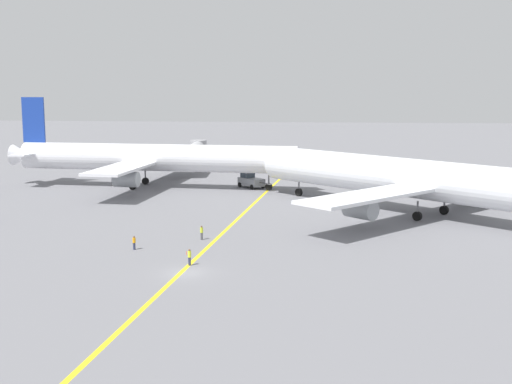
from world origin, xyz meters
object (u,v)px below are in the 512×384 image
(ground_crew_marshaller_foreground, at_px, (202,232))
(jet_bridge, at_px, (194,151))
(airliner_being_pushed, at_px, (412,179))
(ground_crew_wing_walker_right, at_px, (189,257))
(airliner_at_gate_left, at_px, (154,158))
(pushback_tug, at_px, (251,181))
(ground_crew_ramp_agent_by_cones, at_px, (134,243))

(ground_crew_marshaller_foreground, distance_m, jet_bridge, 67.69)
(airliner_being_pushed, distance_m, ground_crew_wing_walker_right, 40.94)
(airliner_at_gate_left, bearing_deg, ground_crew_marshaller_foreground, -67.76)
(airliner_at_gate_left, distance_m, ground_crew_marshaller_foreground, 44.84)
(jet_bridge, bearing_deg, pushback_tug, -56.22)
(jet_bridge, bearing_deg, ground_crew_ramp_agent_by_cones, -83.72)
(ground_crew_marshaller_foreground, height_order, jet_bridge, jet_bridge)
(airliner_at_gate_left, relative_size, ground_crew_wing_walker_right, 32.89)
(ground_crew_wing_walker_right, bearing_deg, airliner_at_gate_left, 108.65)
(ground_crew_ramp_agent_by_cones, height_order, ground_crew_marshaller_foreground, ground_crew_marshaller_foreground)
(airliner_being_pushed, xyz_separation_m, ground_crew_wing_walker_right, (-26.16, -31.20, -4.30))
(ground_crew_wing_walker_right, distance_m, ground_crew_marshaller_foreground, 11.80)
(airliner_at_gate_left, relative_size, jet_bridge, 2.44)
(pushback_tug, xyz_separation_m, jet_bridge, (-15.40, 23.03, 3.18))
(airliner_at_gate_left, height_order, airliner_being_pushed, airliner_at_gate_left)
(airliner_being_pushed, xyz_separation_m, jet_bridge, (-41.72, 46.56, -0.77))
(pushback_tug, xyz_separation_m, ground_crew_marshaller_foreground, (-0.85, -42.98, -0.36))
(ground_crew_ramp_agent_by_cones, relative_size, ground_crew_wing_walker_right, 0.91)
(pushback_tug, relative_size, jet_bridge, 0.30)
(airliner_being_pushed, distance_m, ground_crew_marshaller_foreground, 33.69)
(ground_crew_wing_walker_right, bearing_deg, jet_bridge, 101.32)
(ground_crew_marshaller_foreground, bearing_deg, ground_crew_ramp_agent_by_cones, -139.12)
(ground_crew_ramp_agent_by_cones, distance_m, ground_crew_wing_walker_right, 9.74)
(airliner_at_gate_left, relative_size, airliner_being_pushed, 1.16)
(airliner_at_gate_left, xyz_separation_m, jet_bridge, (2.33, 24.72, -1.03))
(ground_crew_wing_walker_right, height_order, ground_crew_marshaller_foreground, ground_crew_wing_walker_right)
(jet_bridge, bearing_deg, airliner_being_pushed, -48.14)
(airliner_being_pushed, relative_size, pushback_tug, 7.04)
(airliner_being_pushed, xyz_separation_m, pushback_tug, (-26.32, 23.53, -3.95))
(ground_crew_ramp_agent_by_cones, height_order, jet_bridge, jet_bridge)
(airliner_being_pushed, bearing_deg, ground_crew_ramp_agent_by_cones, -143.31)
(airliner_at_gate_left, xyz_separation_m, ground_crew_ramp_agent_by_cones, (10.22, -47.05, -4.65))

